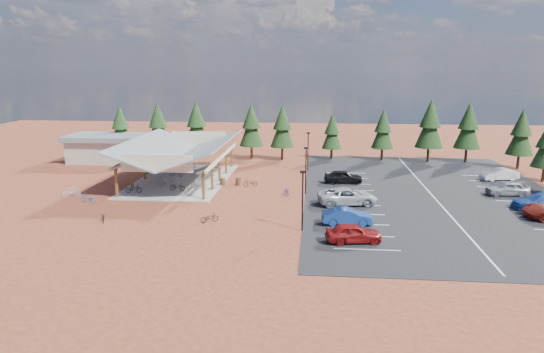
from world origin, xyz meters
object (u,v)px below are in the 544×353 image
object	(u,v)px
bike_9	(72,192)
car_8	(507,188)
bike_12	(209,218)
bike_10	(88,199)
trash_bin_1	(223,182)
car_2	(347,196)
bike_2	(176,173)
bike_1	(167,182)
bike_4	(177,187)
lamp_post_2	(308,149)
lamp_post_0	(303,196)
bike_0	(134,189)
bike_3	(191,165)
car_0	(354,233)
bike_5	(199,184)
car_1	(347,216)
bike_8	(103,217)
bike_pavilion	(181,149)
car_7	(541,201)
lamp_post_1	(306,167)
bike_14	(287,191)
bike_7	(216,166)
outbuilding	(108,148)
trash_bin_0	(238,182)
bike_6	(208,173)
bike_16	(250,183)
car_9	(499,174)
car_4	(343,177)

from	to	relation	value
bike_9	car_8	distance (m)	46.33
bike_12	bike_10	bearing A→B (deg)	36.72
trash_bin_1	car_2	bearing A→B (deg)	-25.63
bike_2	trash_bin_1	bearing A→B (deg)	-112.59
trash_bin_1	bike_1	bearing A→B (deg)	-167.73
bike_4	lamp_post_2	bearing A→B (deg)	-37.84
lamp_post_0	bike_9	bearing A→B (deg)	160.42
bike_0	bike_1	xyz separation A→B (m)	(2.70, 3.10, 0.09)
bike_3	bike_2	bearing A→B (deg)	-175.22
car_0	bike_5	bearing A→B (deg)	37.39
bike_10	trash_bin_1	bearing A→B (deg)	143.12
bike_2	car_2	distance (m)	23.00
car_0	car_1	world-z (taller)	car_0
lamp_post_2	bike_3	bearing A→B (deg)	179.93
bike_5	bike_8	xyz separation A→B (m)	(-5.62, -12.28, -0.23)
bike_pavilion	bike_3	world-z (taller)	bike_pavilion
bike_9	car_7	bearing A→B (deg)	-123.63
bike_10	bike_3	bearing A→B (deg)	179.22
lamp_post_1	bike_12	world-z (taller)	lamp_post_1
lamp_post_2	bike_14	bearing A→B (deg)	-99.11
bike_4	bike_7	distance (m)	11.75
outbuilding	bike_9	xyz separation A→B (m)	(4.33, -19.23, -1.51)
bike_pavilion	bike_14	xyz separation A→B (m)	(13.00, -5.48, -3.42)
outbuilding	car_2	world-z (taller)	outbuilding
trash_bin_0	bike_7	size ratio (longest dim) A/B	0.54
bike_7	trash_bin_0	bearing A→B (deg)	-161.13
bike_2	bike_3	distance (m)	5.28
bike_7	bike_2	bearing A→B (deg)	129.09
lamp_post_1	bike_14	size ratio (longest dim) A/B	3.33
bike_3	bike_12	size ratio (longest dim) A/B	0.89
bike_10	car_0	xyz separation A→B (m)	(25.79, -8.88, 0.32)
lamp_post_1	bike_14	world-z (taller)	lamp_post_1
bike_6	bike_16	xyz separation A→B (m)	(5.96, -4.32, -0.08)
car_7	bike_0	bearing A→B (deg)	-96.04
bike_9	bike_14	distance (m)	22.83
bike_3	car_9	world-z (taller)	car_9
bike_0	bike_1	distance (m)	4.11
lamp_post_0	bike_8	world-z (taller)	lamp_post_0
bike_pavilion	car_4	size ratio (longest dim) A/B	4.32
bike_7	car_1	size ratio (longest dim) A/B	0.38
trash_bin_1	bike_9	world-z (taller)	bike_9
bike_9	car_4	xyz separation A→B (m)	(28.98, 8.67, 0.28)
bike_14	lamp_post_2	bearing A→B (deg)	63.01
bike_3	bike_1	bearing A→B (deg)	-170.68
car_2	car_8	xyz separation A→B (m)	(17.19, 5.08, -0.07)
car_1	car_0	bearing A→B (deg)	179.16
lamp_post_2	bike_10	world-z (taller)	lamp_post_2
bike_4	car_0	size ratio (longest dim) A/B	0.41
bike_3	bike_16	world-z (taller)	bike_3
car_7	car_1	bearing A→B (deg)	-74.26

